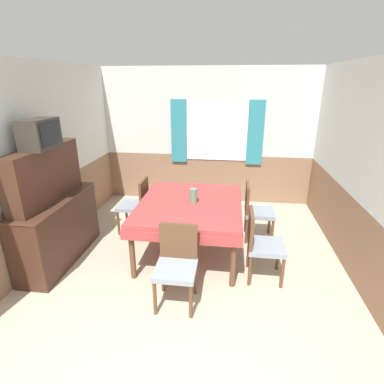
{
  "coord_description": "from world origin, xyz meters",
  "views": [
    {
      "loc": [
        0.47,
        -1.35,
        2.33
      ],
      "look_at": [
        -0.03,
        2.44,
        0.91
      ],
      "focal_mm": 28.0,
      "sensor_mm": 36.0,
      "label": 1
    }
  ],
  "objects_px": {
    "chair_right_far": "(255,209)",
    "vase": "(193,196)",
    "chair_right_near": "(261,242)",
    "chair_head_near": "(177,262)",
    "sideboard": "(55,215)",
    "chair_left_far": "(136,203)",
    "dining_table": "(190,209)",
    "tv": "(40,134)"
  },
  "relations": [
    {
      "from": "chair_left_far",
      "to": "vase",
      "type": "bearing_deg",
      "value": -117.97
    },
    {
      "from": "dining_table",
      "to": "tv",
      "type": "xyz_separation_m",
      "value": [
        -1.7,
        -0.53,
        1.09
      ]
    },
    {
      "from": "chair_right_far",
      "to": "chair_head_near",
      "type": "height_order",
      "value": "same"
    },
    {
      "from": "chair_left_far",
      "to": "vase",
      "type": "height_order",
      "value": "vase"
    },
    {
      "from": "dining_table",
      "to": "sideboard",
      "type": "bearing_deg",
      "value": -165.76
    },
    {
      "from": "chair_head_near",
      "to": "sideboard",
      "type": "distance_m",
      "value": 1.86
    },
    {
      "from": "sideboard",
      "to": "chair_right_far",
      "type": "bearing_deg",
      "value": 19.48
    },
    {
      "from": "chair_left_far",
      "to": "dining_table",
      "type": "bearing_deg",
      "value": -118.34
    },
    {
      "from": "dining_table",
      "to": "chair_right_far",
      "type": "distance_m",
      "value": 1.08
    },
    {
      "from": "dining_table",
      "to": "sideboard",
      "type": "height_order",
      "value": "sideboard"
    },
    {
      "from": "sideboard",
      "to": "tv",
      "type": "bearing_deg",
      "value": -62.19
    },
    {
      "from": "chair_left_far",
      "to": "chair_right_near",
      "type": "bearing_deg",
      "value": -118.34
    },
    {
      "from": "dining_table",
      "to": "sideboard",
      "type": "xyz_separation_m",
      "value": [
        -1.75,
        -0.44,
        0.0
      ]
    },
    {
      "from": "chair_head_near",
      "to": "vase",
      "type": "distance_m",
      "value": 1.11
    },
    {
      "from": "chair_left_far",
      "to": "chair_right_far",
      "type": "bearing_deg",
      "value": -90.0
    },
    {
      "from": "chair_right_far",
      "to": "chair_head_near",
      "type": "xyz_separation_m",
      "value": [
        -0.94,
        -1.57,
        0.0
      ]
    },
    {
      "from": "chair_right_near",
      "to": "vase",
      "type": "bearing_deg",
      "value": -118.74
    },
    {
      "from": "tv",
      "to": "vase",
      "type": "bearing_deg",
      "value": 16.38
    },
    {
      "from": "chair_head_near",
      "to": "chair_left_far",
      "type": "bearing_deg",
      "value": -59.05
    },
    {
      "from": "dining_table",
      "to": "chair_right_far",
      "type": "height_order",
      "value": "chair_right_far"
    },
    {
      "from": "chair_left_far",
      "to": "chair_head_near",
      "type": "relative_size",
      "value": 1.0
    },
    {
      "from": "chair_right_far",
      "to": "tv",
      "type": "xyz_separation_m",
      "value": [
        -2.64,
        -1.04,
        1.26
      ]
    },
    {
      "from": "chair_right_near",
      "to": "chair_head_near",
      "type": "height_order",
      "value": "same"
    },
    {
      "from": "dining_table",
      "to": "tv",
      "type": "bearing_deg",
      "value": -162.58
    },
    {
      "from": "chair_right_near",
      "to": "chair_head_near",
      "type": "bearing_deg",
      "value": -59.51
    },
    {
      "from": "chair_head_near",
      "to": "sideboard",
      "type": "relative_size",
      "value": 0.56
    },
    {
      "from": "chair_right_far",
      "to": "chair_head_near",
      "type": "bearing_deg",
      "value": -30.95
    },
    {
      "from": "chair_right_far",
      "to": "chair_right_near",
      "type": "xyz_separation_m",
      "value": [
        0.0,
        -1.02,
        0.0
      ]
    },
    {
      "from": "vase",
      "to": "dining_table",
      "type": "bearing_deg",
      "value": 159.32
    },
    {
      "from": "dining_table",
      "to": "chair_left_far",
      "type": "relative_size",
      "value": 1.87
    },
    {
      "from": "chair_right_far",
      "to": "vase",
      "type": "xyz_separation_m",
      "value": [
        -0.89,
        -0.53,
        0.38
      ]
    },
    {
      "from": "chair_head_near",
      "to": "sideboard",
      "type": "height_order",
      "value": "sideboard"
    },
    {
      "from": "chair_left_far",
      "to": "sideboard",
      "type": "distance_m",
      "value": 1.26
    },
    {
      "from": "dining_table",
      "to": "chair_right_near",
      "type": "bearing_deg",
      "value": -28.34
    },
    {
      "from": "chair_right_near",
      "to": "sideboard",
      "type": "bearing_deg",
      "value": -91.35
    },
    {
      "from": "chair_head_near",
      "to": "vase",
      "type": "xyz_separation_m",
      "value": [
        0.05,
        1.04,
        0.38
      ]
    },
    {
      "from": "dining_table",
      "to": "chair_right_far",
      "type": "bearing_deg",
      "value": 28.34
    },
    {
      "from": "dining_table",
      "to": "tv",
      "type": "relative_size",
      "value": 3.49
    },
    {
      "from": "chair_right_near",
      "to": "tv",
      "type": "height_order",
      "value": "tv"
    },
    {
      "from": "chair_head_near",
      "to": "tv",
      "type": "distance_m",
      "value": 2.18
    },
    {
      "from": "dining_table",
      "to": "chair_head_near",
      "type": "height_order",
      "value": "chair_head_near"
    },
    {
      "from": "sideboard",
      "to": "chair_left_far",
      "type": "bearing_deg",
      "value": 49.66
    }
  ]
}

